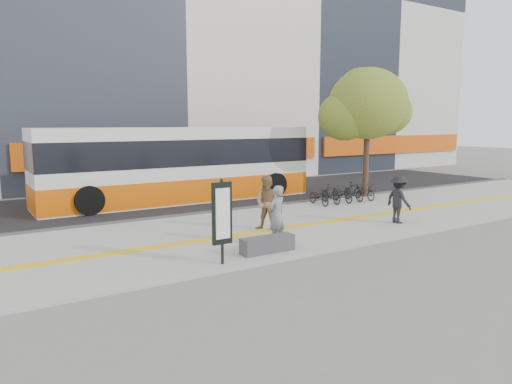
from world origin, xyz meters
TOP-DOWN VIEW (x-y plane):
  - ground at (0.00, 0.00)m, footprint 120.00×120.00m
  - sidewalk at (0.00, 1.50)m, footprint 40.00×7.00m
  - tactile_strip at (0.00, 1.00)m, footprint 40.00×0.45m
  - street at (0.00, 9.00)m, footprint 40.00×8.00m
  - curb at (0.00, 5.00)m, footprint 40.00×0.25m
  - bench at (-2.60, -1.20)m, footprint 1.60×0.45m
  - signboard at (-4.20, -1.51)m, footprint 0.55×0.10m
  - street_tree at (7.18, 4.82)m, footprint 4.40×3.80m
  - bus at (-0.97, 8.50)m, footprint 12.81×3.04m
  - bicycle_row at (5.05, 4.00)m, footprint 3.48×1.55m
  - seated_woman at (-1.89, -0.62)m, footprint 0.74×0.59m
  - pedestrian_tan at (-1.05, 1.07)m, footprint 1.08×1.14m
  - pedestrian_dark at (3.59, -0.48)m, footprint 0.75×1.18m

SIDE VIEW (x-z plane):
  - ground at x=0.00m, z-range 0.00..0.00m
  - street at x=0.00m, z-range 0.00..0.06m
  - sidewalk at x=0.00m, z-range 0.00..0.08m
  - curb at x=0.00m, z-range 0.00..0.14m
  - tactile_strip at x=0.00m, z-range 0.08..0.09m
  - bench at x=-2.60m, z-range 0.08..0.53m
  - bicycle_row at x=5.05m, z-range 0.05..0.93m
  - pedestrian_dark at x=3.59m, z-range 0.08..1.81m
  - seated_woman at x=-1.89m, z-range 0.08..1.85m
  - pedestrian_tan at x=-1.05m, z-range 0.08..1.93m
  - signboard at x=-4.20m, z-range 0.27..2.47m
  - bus at x=-0.97m, z-range -0.04..3.37m
  - street_tree at x=7.18m, z-range 1.36..7.67m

